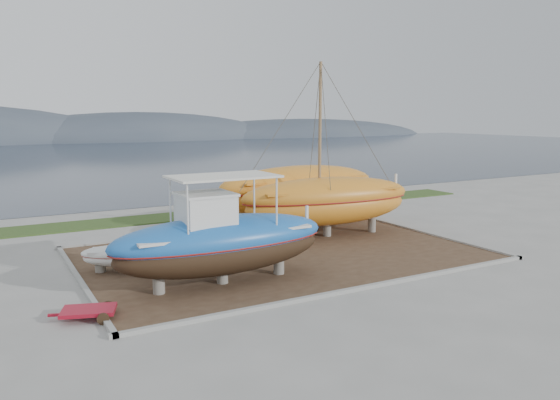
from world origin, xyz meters
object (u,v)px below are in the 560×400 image
blue_caique (222,230)px  orange_bare_hull (299,196)px  white_dinghy (126,258)px  red_trailer (89,314)px  orange_sailboat (328,151)px

blue_caique → orange_bare_hull: blue_caique is taller
white_dinghy → red_trailer: white_dinghy is taller
blue_caique → orange_bare_hull: 11.81m
blue_caique → orange_bare_hull: bearing=43.7°
orange_sailboat → orange_bare_hull: 4.40m
white_dinghy → orange_sailboat: size_ratio=0.38×
red_trailer → blue_caique: bearing=32.6°
white_dinghy → orange_sailboat: orange_sailboat is taller
blue_caique → red_trailer: 5.75m
blue_caique → white_dinghy: 4.77m
white_dinghy → red_trailer: size_ratio=1.45×
orange_sailboat → red_trailer: (-13.47, -6.15, -4.47)m
red_trailer → white_dinghy: bearing=82.6°
blue_caique → orange_sailboat: 9.89m
blue_caique → white_dinghy: (-2.89, 3.45, -1.57)m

